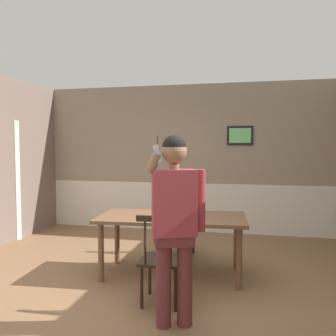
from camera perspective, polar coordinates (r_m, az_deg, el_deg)
ground_plane at (r=4.17m, az=-3.96°, el=-19.66°), size 6.59×6.59×0.00m
room_back_partition at (r=6.77m, az=3.17°, el=1.14°), size 5.72×0.17×2.83m
dining_table at (r=4.45m, az=0.65°, el=-9.02°), size 1.90×1.00×0.76m
chair_near_window at (r=5.30m, az=1.89°, el=-9.18°), size 0.48×0.48×1.03m
chair_by_doorway at (r=3.72m, az=-1.15°, el=-14.79°), size 0.45×0.45×0.96m
person_figure at (r=3.15m, az=1.15°, el=-7.95°), size 0.52×0.33×1.75m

